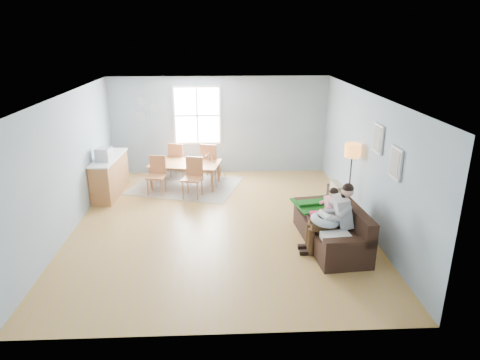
{
  "coord_description": "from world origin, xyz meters",
  "views": [
    {
      "loc": [
        0.04,
        -8.24,
        3.85
      ],
      "look_at": [
        0.41,
        -0.1,
        1.0
      ],
      "focal_mm": 32.0,
      "sensor_mm": 36.0,
      "label": 1
    }
  ],
  "objects_px": {
    "chair_sw": "(157,172)",
    "chair_nw": "(177,157)",
    "toddler": "(328,205)",
    "chair_ne": "(210,159)",
    "floor_lamp": "(352,156)",
    "chair_se": "(193,175)",
    "baby_swing": "(209,169)",
    "storage_cube": "(336,249)",
    "monitor": "(104,154)",
    "dining_table": "(185,175)",
    "sofa": "(333,229)",
    "father": "(334,216)",
    "counter": "(110,176)"
  },
  "relations": [
    {
      "from": "chair_sw",
      "to": "dining_table",
      "type": "bearing_deg",
      "value": 36.24
    },
    {
      "from": "toddler",
      "to": "chair_ne",
      "type": "xyz_separation_m",
      "value": [
        -2.31,
        3.64,
        -0.13
      ]
    },
    {
      "from": "dining_table",
      "to": "chair_sw",
      "type": "bearing_deg",
      "value": -132.89
    },
    {
      "from": "chair_se",
      "to": "monitor",
      "type": "height_order",
      "value": "monitor"
    },
    {
      "from": "dining_table",
      "to": "chair_nw",
      "type": "height_order",
      "value": "chair_nw"
    },
    {
      "from": "father",
      "to": "chair_sw",
      "type": "distance_m",
      "value": 4.8
    },
    {
      "from": "chair_ne",
      "to": "chair_sw",
      "type": "bearing_deg",
      "value": -143.62
    },
    {
      "from": "storage_cube",
      "to": "dining_table",
      "type": "distance_m",
      "value": 5.01
    },
    {
      "from": "monitor",
      "to": "sofa",
      "type": "bearing_deg",
      "value": -27.53
    },
    {
      "from": "floor_lamp",
      "to": "counter",
      "type": "xyz_separation_m",
      "value": [
        -5.5,
        1.53,
        -0.86
      ]
    },
    {
      "from": "father",
      "to": "dining_table",
      "type": "xyz_separation_m",
      "value": [
        -2.94,
        3.66,
        -0.4
      ]
    },
    {
      "from": "sofa",
      "to": "chair_nw",
      "type": "height_order",
      "value": "chair_nw"
    },
    {
      "from": "floor_lamp",
      "to": "monitor",
      "type": "relative_size",
      "value": 4.32
    },
    {
      "from": "sofa",
      "to": "chair_nw",
      "type": "relative_size",
      "value": 2.19
    },
    {
      "from": "chair_ne",
      "to": "toddler",
      "type": "bearing_deg",
      "value": -57.58
    },
    {
      "from": "dining_table",
      "to": "chair_sw",
      "type": "distance_m",
      "value": 0.84
    },
    {
      "from": "father",
      "to": "baby_swing",
      "type": "bearing_deg",
      "value": 120.77
    },
    {
      "from": "dining_table",
      "to": "monitor",
      "type": "bearing_deg",
      "value": -144.38
    },
    {
      "from": "chair_ne",
      "to": "baby_swing",
      "type": "height_order",
      "value": "chair_ne"
    },
    {
      "from": "toddler",
      "to": "dining_table",
      "type": "bearing_deg",
      "value": 132.96
    },
    {
      "from": "chair_nw",
      "to": "monitor",
      "type": "height_order",
      "value": "monitor"
    },
    {
      "from": "chair_sw",
      "to": "monitor",
      "type": "height_order",
      "value": "monitor"
    },
    {
      "from": "chair_ne",
      "to": "monitor",
      "type": "xyz_separation_m",
      "value": [
        -2.44,
        -1.3,
        0.53
      ]
    },
    {
      "from": "chair_nw",
      "to": "chair_ne",
      "type": "distance_m",
      "value": 0.94
    },
    {
      "from": "toddler",
      "to": "chair_sw",
      "type": "bearing_deg",
      "value": 143.25
    },
    {
      "from": "chair_se",
      "to": "counter",
      "type": "relative_size",
      "value": 0.56
    },
    {
      "from": "floor_lamp",
      "to": "chair_sw",
      "type": "relative_size",
      "value": 1.71
    },
    {
      "from": "chair_nw",
      "to": "sofa",
      "type": "bearing_deg",
      "value": -51.22
    },
    {
      "from": "floor_lamp",
      "to": "baby_swing",
      "type": "xyz_separation_m",
      "value": [
        -3.1,
        2.3,
        -0.98
      ]
    },
    {
      "from": "father",
      "to": "chair_sw",
      "type": "bearing_deg",
      "value": 138.42
    },
    {
      "from": "chair_sw",
      "to": "chair_ne",
      "type": "relative_size",
      "value": 0.93
    },
    {
      "from": "sofa",
      "to": "chair_nw",
      "type": "distance_m",
      "value": 5.28
    },
    {
      "from": "dining_table",
      "to": "chair_sw",
      "type": "height_order",
      "value": "chair_sw"
    },
    {
      "from": "monitor",
      "to": "baby_swing",
      "type": "relative_size",
      "value": 0.37
    },
    {
      "from": "toddler",
      "to": "chair_ne",
      "type": "relative_size",
      "value": 0.84
    },
    {
      "from": "sofa",
      "to": "dining_table",
      "type": "relative_size",
      "value": 1.22
    },
    {
      "from": "floor_lamp",
      "to": "dining_table",
      "type": "bearing_deg",
      "value": 151.17
    },
    {
      "from": "floor_lamp",
      "to": "chair_se",
      "type": "distance_m",
      "value": 3.76
    },
    {
      "from": "floor_lamp",
      "to": "storage_cube",
      "type": "height_order",
      "value": "floor_lamp"
    },
    {
      "from": "chair_se",
      "to": "chair_ne",
      "type": "height_order",
      "value": "chair_ne"
    },
    {
      "from": "chair_se",
      "to": "chair_ne",
      "type": "distance_m",
      "value": 1.28
    },
    {
      "from": "floor_lamp",
      "to": "storage_cube",
      "type": "bearing_deg",
      "value": -111.31
    },
    {
      "from": "floor_lamp",
      "to": "chair_ne",
      "type": "bearing_deg",
      "value": 140.67
    },
    {
      "from": "dining_table",
      "to": "sofa",
      "type": "bearing_deg",
      "value": -36.93
    },
    {
      "from": "counter",
      "to": "dining_table",
      "type": "bearing_deg",
      "value": 15.68
    },
    {
      "from": "chair_ne",
      "to": "monitor",
      "type": "height_order",
      "value": "monitor"
    },
    {
      "from": "chair_sw",
      "to": "chair_nw",
      "type": "distance_m",
      "value": 1.29
    },
    {
      "from": "sofa",
      "to": "dining_table",
      "type": "distance_m",
      "value": 4.53
    },
    {
      "from": "chair_se",
      "to": "baby_swing",
      "type": "relative_size",
      "value": 0.98
    },
    {
      "from": "father",
      "to": "monitor",
      "type": "distance_m",
      "value": 5.54
    }
  ]
}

